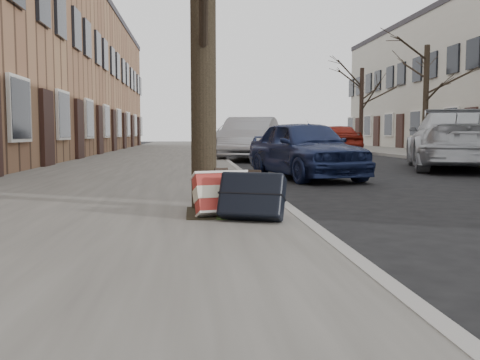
{
  "coord_description": "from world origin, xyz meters",
  "views": [
    {
      "loc": [
        -2.36,
        -4.43,
        0.97
      ],
      "look_at": [
        -1.89,
        0.8,
        0.51
      ],
      "focal_mm": 40.0,
      "sensor_mm": 36.0,
      "label": 1
    }
  ],
  "objects": [
    {
      "name": "tree_far_b",
      "position": [
        7.2,
        16.92,
        2.34
      ],
      "size": [
        0.23,
        0.23,
        4.44
      ],
      "primitive_type": "cylinder",
      "color": "black",
      "rests_on": "far_sidewalk"
    },
    {
      "name": "far_sidewalk",
      "position": [
        7.8,
        15.0,
        0.06
      ],
      "size": [
        4.0,
        70.0,
        0.12
      ],
      "primitive_type": "cube",
      "color": "gray",
      "rests_on": "ground"
    },
    {
      "name": "car_near_back",
      "position": [
        -0.1,
        23.66,
        0.75
      ],
      "size": [
        3.6,
        5.78,
        1.49
      ],
      "primitive_type": "imported",
      "rotation": [
        0.0,
        0.0,
        -0.22
      ],
      "color": "#36353A",
      "rests_on": "ground"
    },
    {
      "name": "tree_far_c",
      "position": [
        7.2,
        25.34,
        2.38
      ],
      "size": [
        0.24,
        0.24,
        4.52
      ],
      "primitive_type": "cylinder",
      "color": "black",
      "rests_on": "far_sidewalk"
    },
    {
      "name": "ground",
      "position": [
        0.0,
        0.0,
        0.0
      ],
      "size": [
        120.0,
        120.0,
        0.0
      ],
      "primitive_type": "plane",
      "color": "black",
      "rests_on": "ground"
    },
    {
      "name": "dirt_patch",
      "position": [
        -2.0,
        1.2,
        0.13
      ],
      "size": [
        0.85,
        0.85,
        0.02
      ],
      "primitive_type": "cube",
      "color": "black",
      "rests_on": "near_sidewalk"
    },
    {
      "name": "suitcase_navy",
      "position": [
        -1.79,
        0.68,
        0.37
      ],
      "size": [
        0.72,
        0.58,
        0.49
      ],
      "primitive_type": "cube",
      "rotation": [
        -0.42,
        0.0,
        -0.38
      ],
      "color": "black",
      "rests_on": "near_sidewalk"
    },
    {
      "name": "car_far_front",
      "position": [
        4.62,
        9.4,
        0.78
      ],
      "size": [
        3.87,
        5.83,
        1.57
      ],
      "primitive_type": "imported",
      "rotation": [
        0.0,
        0.0,
        2.8
      ],
      "color": "#AFB2B7",
      "rests_on": "ground"
    },
    {
      "name": "car_far_back",
      "position": [
        4.52,
        21.14,
        0.71
      ],
      "size": [
        1.97,
        4.3,
        1.43
      ],
      "primitive_type": "imported",
      "rotation": [
        0.0,
        0.0,
        3.21
      ],
      "color": "maroon",
      "rests_on": "ground"
    },
    {
      "name": "near_sidewalk",
      "position": [
        -3.7,
        15.0,
        0.06
      ],
      "size": [
        5.0,
        70.0,
        0.12
      ],
      "primitive_type": "cube",
      "color": "slate",
      "rests_on": "ground"
    },
    {
      "name": "car_near_front",
      "position": [
        0.05,
        6.92,
        0.64
      ],
      "size": [
        2.33,
        3.99,
        1.28
      ],
      "primitive_type": "imported",
      "rotation": [
        0.0,
        0.0,
        0.23
      ],
      "color": "#19244E",
      "rests_on": "ground"
    },
    {
      "name": "car_near_mid",
      "position": [
        -0.28,
        14.91,
        0.78
      ],
      "size": [
        2.95,
        5.03,
        1.57
      ],
      "primitive_type": "imported",
      "rotation": [
        0.0,
        0.0,
        -0.29
      ],
      "color": "#A4A5AB",
      "rests_on": "ground"
    },
    {
      "name": "suitcase_red",
      "position": [
        -2.04,
        0.98,
        0.35
      ],
      "size": [
        0.67,
        0.48,
        0.47
      ],
      "primitive_type": "cube",
      "rotation": [
        -0.42,
        0.0,
        0.28
      ],
      "color": "maroon",
      "rests_on": "near_sidewalk"
    }
  ]
}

